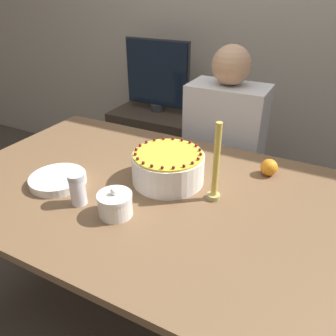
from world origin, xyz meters
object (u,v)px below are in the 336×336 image
(cake, at_px, (168,167))
(tv_monitor, at_px, (157,75))
(sugar_bowl, at_px, (115,204))
(candle, at_px, (216,169))
(sugar_shaker, at_px, (78,189))
(person_man_blue_shirt, at_px, (222,168))

(cake, xyz_separation_m, tv_monitor, (-0.62, 1.04, 0.06))
(cake, bearing_deg, tv_monitor, 120.91)
(sugar_bowl, relative_size, candle, 0.40)
(sugar_shaker, bearing_deg, cake, 53.30)
(cake, bearing_deg, sugar_shaker, -126.70)
(sugar_bowl, relative_size, person_man_blue_shirt, 0.10)
(candle, xyz_separation_m, tv_monitor, (-0.83, 1.07, -0.00))
(tv_monitor, bearing_deg, person_man_blue_shirt, -33.64)
(sugar_bowl, bearing_deg, candle, 42.74)
(sugar_shaker, height_order, person_man_blue_shirt, person_man_blue_shirt)
(candle, distance_m, person_man_blue_shirt, 0.75)
(sugar_bowl, distance_m, sugar_shaker, 0.15)
(sugar_shaker, xyz_separation_m, candle, (0.41, 0.24, 0.06))
(cake, relative_size, candle, 0.95)
(sugar_bowl, height_order, person_man_blue_shirt, person_man_blue_shirt)
(candle, relative_size, tv_monitor, 0.59)
(candle, bearing_deg, cake, 170.28)
(sugar_bowl, xyz_separation_m, candle, (0.26, 0.24, 0.08))
(sugar_shaker, distance_m, tv_monitor, 1.38)
(sugar_bowl, bearing_deg, person_man_blue_shirt, 84.06)
(cake, bearing_deg, sugar_bowl, -101.55)
(cake, bearing_deg, person_man_blue_shirt, 86.66)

